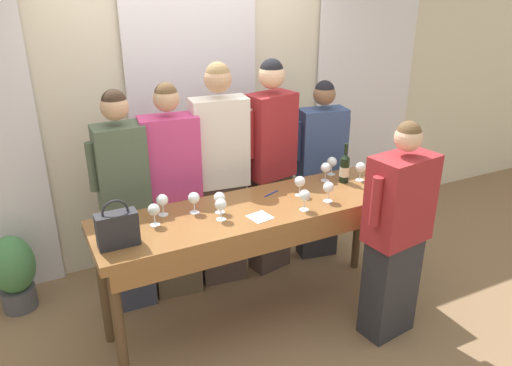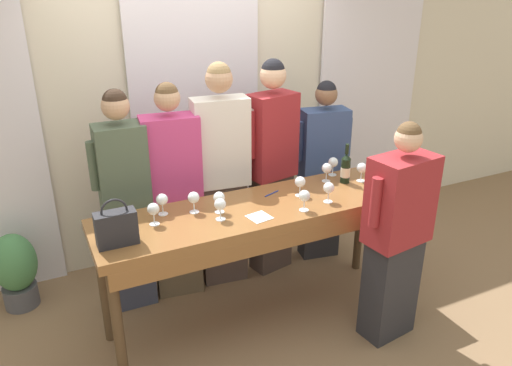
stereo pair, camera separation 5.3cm
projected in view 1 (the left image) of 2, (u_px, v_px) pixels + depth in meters
name	position (u px, v px, depth m)	size (l,w,h in m)	color
ground_plane	(260.00, 316.00, 3.92)	(18.00, 18.00, 0.00)	#846647
wall_back	(192.00, 104.00, 4.47)	(12.00, 0.06, 2.80)	beige
curtain_panel_center	(195.00, 112.00, 4.44)	(1.18, 0.03, 2.69)	white
curtain_panel_right	(365.00, 91.00, 5.22)	(1.18, 0.03, 2.69)	white
tasting_bar	(261.00, 220.00, 3.57)	(2.36, 0.65, 0.96)	brown
wine_bottle	(345.00, 168.00, 3.90)	(0.08, 0.08, 0.32)	black
handbag	(117.00, 229.00, 2.98)	(0.25, 0.11, 0.30)	#232328
wine_glass_front_left	(300.00, 182.00, 3.67)	(0.08, 0.08, 0.15)	white
wine_glass_front_mid	(154.00, 210.00, 3.23)	(0.08, 0.08, 0.15)	white
wine_glass_front_right	(361.00, 168.00, 3.93)	(0.08, 0.08, 0.15)	white
wine_glass_center_left	(221.00, 205.00, 3.30)	(0.08, 0.08, 0.15)	white
wine_glass_center_mid	(329.00, 188.00, 3.57)	(0.08, 0.08, 0.15)	white
wine_glass_center_right	(194.00, 198.00, 3.40)	(0.08, 0.08, 0.15)	white
wine_glass_back_left	(305.00, 196.00, 3.44)	(0.08, 0.08, 0.15)	white
wine_glass_back_mid	(162.00, 201.00, 3.37)	(0.08, 0.08, 0.15)	white
wine_glass_back_right	(332.00, 162.00, 4.05)	(0.08, 0.08, 0.15)	white
wine_glass_near_host	(326.00, 168.00, 3.92)	(0.08, 0.08, 0.15)	white
wine_glass_by_bottle	(219.00, 198.00, 3.40)	(0.08, 0.08, 0.15)	white
napkin	(260.00, 217.00, 3.37)	(0.17, 0.17, 0.00)	white
pen	(271.00, 193.00, 3.73)	(0.14, 0.06, 0.01)	#193399
guest_olive_jacket	(125.00, 201.00, 3.73)	(0.47, 0.25, 1.76)	#383D51
guest_pink_top	(173.00, 193.00, 3.89)	(0.55, 0.28, 1.77)	brown
guest_cream_sweater	(221.00, 175.00, 4.03)	(0.56, 0.25, 1.88)	#473833
guest_striped_shirt	(270.00, 166.00, 4.22)	(0.51, 0.31, 1.88)	#473833
guest_navy_coat	(320.00, 170.00, 4.48)	(0.52, 0.28, 1.66)	#28282D
host_pouring	(396.00, 235.00, 3.46)	(0.56, 0.32, 1.63)	#28282D
potted_plant	(14.00, 271.00, 3.89)	(0.34, 0.34, 0.64)	#4C4C51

